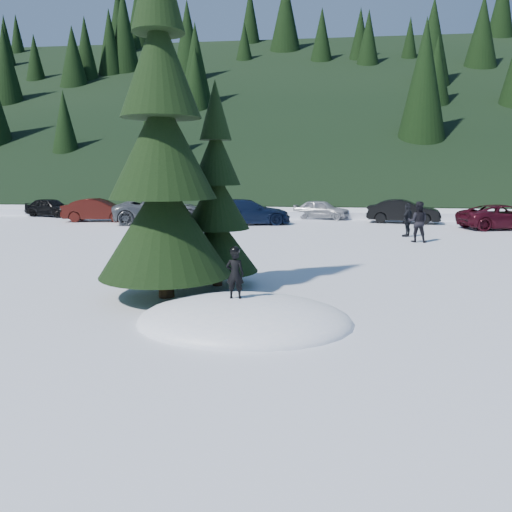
# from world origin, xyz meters

# --- Properties ---
(ground) EXTENTS (200.00, 200.00, 0.00)m
(ground) POSITION_xyz_m (0.00, 0.00, 0.00)
(ground) COLOR white
(ground) RESTS_ON ground
(snow_mound) EXTENTS (4.48, 3.52, 0.96)m
(snow_mound) POSITION_xyz_m (0.00, 0.00, 0.00)
(snow_mound) COLOR white
(snow_mound) RESTS_ON ground
(forest_hillside) EXTENTS (200.00, 60.00, 25.00)m
(forest_hillside) POSITION_xyz_m (0.00, 54.00, 12.50)
(forest_hillside) COLOR black
(forest_hillside) RESTS_ON ground
(spruce_tall) EXTENTS (3.20, 3.20, 8.60)m
(spruce_tall) POSITION_xyz_m (-2.20, 1.80, 3.32)
(spruce_tall) COLOR #311F10
(spruce_tall) RESTS_ON ground
(spruce_short) EXTENTS (2.20, 2.20, 5.37)m
(spruce_short) POSITION_xyz_m (-1.20, 3.20, 2.10)
(spruce_short) COLOR #311F10
(spruce_short) RESTS_ON ground
(child_skier) EXTENTS (0.37, 0.24, 1.01)m
(child_skier) POSITION_xyz_m (-0.20, 0.06, 0.99)
(child_skier) COLOR black
(child_skier) RESTS_ON snow_mound
(adult_0) EXTENTS (0.97, 0.82, 1.76)m
(adult_0) POSITION_xyz_m (5.79, 12.34, 0.88)
(adult_0) COLOR black
(adult_0) RESTS_ON ground
(adult_1) EXTENTS (0.83, 0.98, 1.57)m
(adult_1) POSITION_xyz_m (5.68, 14.10, 0.78)
(adult_1) COLOR black
(adult_1) RESTS_ON ground
(car_0) EXTENTS (3.93, 2.47, 1.25)m
(car_0) POSITION_xyz_m (-16.29, 21.84, 0.62)
(car_0) COLOR black
(car_0) RESTS_ON ground
(car_1) EXTENTS (4.34, 1.99, 1.38)m
(car_1) POSITION_xyz_m (-11.71, 19.17, 0.69)
(car_1) COLOR #350D09
(car_1) RESTS_ON ground
(car_2) EXTENTS (6.07, 4.08, 1.54)m
(car_2) POSITION_xyz_m (-7.60, 18.57, 0.77)
(car_2) COLOR #54575C
(car_2) RESTS_ON ground
(car_3) EXTENTS (5.32, 3.16, 1.45)m
(car_3) POSITION_xyz_m (-2.52, 18.54, 0.72)
(car_3) COLOR black
(car_3) RESTS_ON ground
(car_4) EXTENTS (3.83, 2.34, 1.22)m
(car_4) POSITION_xyz_m (1.75, 22.30, 0.61)
(car_4) COLOR #95979D
(car_4) RESTS_ON ground
(car_5) EXTENTS (4.36, 2.20, 1.37)m
(car_5) POSITION_xyz_m (6.54, 20.40, 0.69)
(car_5) COLOR black
(car_5) RESTS_ON ground
(car_6) EXTENTS (4.99, 3.11, 1.29)m
(car_6) POSITION_xyz_m (11.28, 17.87, 0.64)
(car_6) COLOR #3B0A15
(car_6) RESTS_ON ground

